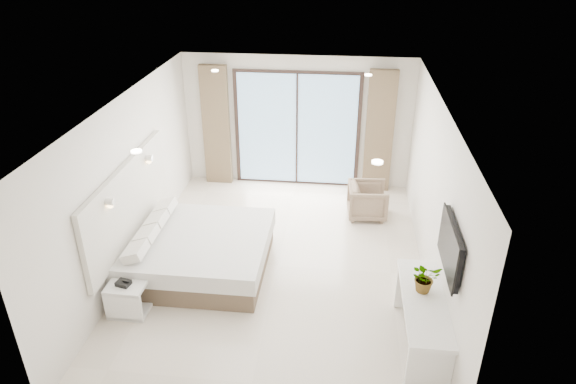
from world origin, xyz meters
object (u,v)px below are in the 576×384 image
(console_desk, at_px, (423,312))
(nightstand, at_px, (129,298))
(bed, at_px, (198,252))
(armchair, at_px, (368,199))

(console_desk, bearing_deg, nightstand, 176.68)
(bed, distance_m, armchair, 3.35)
(bed, relative_size, armchair, 3.00)
(nightstand, bearing_deg, console_desk, -2.41)
(armchair, bearing_deg, console_desk, -173.98)
(nightstand, distance_m, armchair, 4.62)
(nightstand, xyz_separation_m, armchair, (3.38, 3.14, 0.12))
(nightstand, relative_size, armchair, 0.74)
(bed, xyz_separation_m, nightstand, (-0.69, -1.14, -0.07))
(bed, height_order, nightstand, bed)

